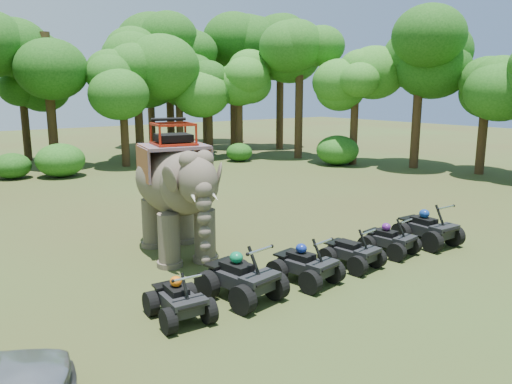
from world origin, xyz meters
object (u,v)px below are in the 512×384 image
Objects in this scene: atv_0 at (179,294)px; atv_2 at (306,259)px; atv_3 at (352,247)px; atv_4 at (390,235)px; atv_1 at (241,271)px; elephant at (176,188)px; atv_5 at (428,223)px.

atv_2 is (3.59, -0.08, 0.05)m from atv_0.
atv_4 is (1.76, 0.11, -0.00)m from atv_3.
atv_4 is (5.46, 0.02, -0.12)m from atv_1.
atv_0 is at bearing 173.09° from atv_1.
elephant is at bearing 75.17° from atv_1.
atv_0 is 0.99× the size of atv_3.
atv_5 is at bearing -7.56° from atv_3.
atv_0 is at bearing -177.65° from atv_5.
atv_0 is 0.82× the size of atv_1.
atv_0 is at bearing 172.37° from atv_4.
elephant is 2.56× the size of atv_1.
atv_4 is (5.08, -3.85, -1.43)m from elephant.
elephant reaches higher than atv_0.
elephant is 8.00m from atv_5.
elephant is 3.10× the size of atv_0.
elephant is 3.07× the size of atv_3.
elephant reaches higher than atv_2.
atv_1 is 1.20× the size of atv_3.
atv_1 reaches higher than atv_2.
atv_1 reaches higher than atv_0.
elephant reaches higher than atv_5.
atv_1 reaches higher than atv_5.
atv_3 is at bearing -38.18° from elephant.
atv_2 reaches higher than atv_3.
atv_0 is 5.39m from atv_3.
atv_4 is at bearing -6.76° from atv_2.
atv_3 is at bearing 175.20° from atv_4.
atv_3 is 3.50m from atv_5.
atv_1 is at bearing 171.13° from atv_3.
atv_5 is (1.74, -0.11, 0.11)m from atv_4.
atv_4 is at bearing -9.02° from atv_1.
atv_5 is at bearing -9.97° from atv_1.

